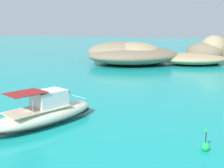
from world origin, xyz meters
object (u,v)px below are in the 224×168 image
at_px(islet_large, 130,54).
at_px(channel_buoy, 205,146).
at_px(motorboat_cream, 45,113).
at_px(islet_small, 205,54).

distance_m(islet_large, channel_buoy, 43.63).
distance_m(islet_large, motorboat_cream, 39.90).
distance_m(motorboat_cream, channel_buoy, 11.97).
relative_size(islet_large, channel_buoy, 18.80).
distance_m(islet_small, channel_buoy, 44.31).
relative_size(islet_small, channel_buoy, 13.02).
xyz_separation_m(islet_large, channel_buoy, (20.94, -38.24, -1.58)).
xyz_separation_m(islet_large, islet_small, (14.82, 5.61, 0.15)).
xyz_separation_m(motorboat_cream, channel_buoy, (11.94, 0.61, -0.56)).
bearing_deg(motorboat_cream, channel_buoy, 2.94).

